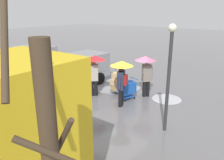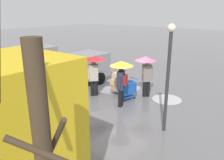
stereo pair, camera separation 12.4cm
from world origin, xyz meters
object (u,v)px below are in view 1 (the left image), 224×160
at_px(hand_dolly_boxes, 116,82).
at_px(pedestrian_black_side, 94,66).
at_px(street_lamp, 169,68).
at_px(shopping_cart_vendor, 127,88).
at_px(pedestrian_pink_side, 146,66).
at_px(cargo_van_parked_right, 63,68).
at_px(pedestrian_white_side, 122,73).

distance_m(hand_dolly_boxes, pedestrian_black_side, 1.50).
xyz_separation_m(hand_dolly_boxes, street_lamp, (-3.71, 1.94, 1.75)).
bearing_deg(shopping_cart_vendor, pedestrian_pink_side, -121.30).
bearing_deg(pedestrian_pink_side, shopping_cart_vendor, 58.70).
relative_size(cargo_van_parked_right, shopping_cart_vendor, 5.17).
xyz_separation_m(cargo_van_parked_right, shopping_cart_vendor, (-3.67, -0.93, -0.61)).
relative_size(shopping_cart_vendor, pedestrian_pink_side, 0.49).
xyz_separation_m(hand_dolly_boxes, pedestrian_black_side, (0.69, 0.92, 0.96)).
height_order(hand_dolly_boxes, street_lamp, street_lamp).
distance_m(hand_dolly_boxes, street_lamp, 4.54).
height_order(shopping_cart_vendor, pedestrian_pink_side, pedestrian_pink_side).
bearing_deg(street_lamp, hand_dolly_boxes, -27.59).
height_order(pedestrian_pink_side, pedestrian_white_side, same).
distance_m(hand_dolly_boxes, pedestrian_white_side, 1.84).
bearing_deg(shopping_cart_vendor, pedestrian_white_side, 106.35).
xyz_separation_m(cargo_van_parked_right, pedestrian_white_side, (-3.91, -0.09, 0.39)).
distance_m(shopping_cart_vendor, hand_dolly_boxes, 0.92).
xyz_separation_m(cargo_van_parked_right, pedestrian_pink_side, (-4.19, -1.79, 0.41)).
bearing_deg(pedestrian_pink_side, hand_dolly_boxes, 22.58).
xyz_separation_m(cargo_van_parked_right, hand_dolly_boxes, (-2.79, -1.21, -0.55)).
xyz_separation_m(pedestrian_pink_side, pedestrian_white_side, (0.27, 1.69, -0.01)).
bearing_deg(shopping_cart_vendor, pedestrian_black_side, 22.51).
xyz_separation_m(cargo_van_parked_right, street_lamp, (-6.51, 0.73, 1.19)).
bearing_deg(cargo_van_parked_right, shopping_cart_vendor, -165.71).
relative_size(pedestrian_black_side, street_lamp, 0.56).
height_order(shopping_cart_vendor, hand_dolly_boxes, hand_dolly_boxes).
relative_size(hand_dolly_boxes, street_lamp, 0.34).
distance_m(shopping_cart_vendor, pedestrian_pink_side, 1.42).
xyz_separation_m(hand_dolly_boxes, pedestrian_white_side, (-1.12, 1.11, 0.95)).
bearing_deg(street_lamp, shopping_cart_vendor, -30.43).
height_order(cargo_van_parked_right, hand_dolly_boxes, cargo_van_parked_right).
bearing_deg(cargo_van_parked_right, street_lamp, 173.57).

